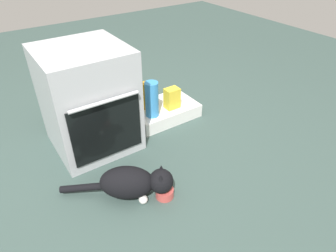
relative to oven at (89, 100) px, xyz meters
name	(u,v)px	position (x,y,z in m)	size (l,w,h in m)	color
ground	(124,176)	(0.01, -0.47, -0.38)	(8.00, 8.00, 0.00)	#384C47
oven	(89,100)	(0.00, 0.00, 0.00)	(0.59, 0.63, 0.77)	#B7BABF
pantry_cabinet	(163,111)	(0.65, 0.02, -0.33)	(0.58, 0.38, 0.12)	white
food_bowl	(165,192)	(0.14, -0.78, -0.35)	(0.12, 0.12, 0.08)	#C64C47
cat	(133,182)	(-0.02, -0.66, -0.27)	(0.61, 0.46, 0.22)	black
juice_carton	(145,96)	(0.50, 0.06, -0.15)	(0.09, 0.06, 0.24)	orange
snack_bag	(172,98)	(0.70, -0.05, -0.18)	(0.12, 0.09, 0.18)	yellow
soda_can	(147,96)	(0.57, 0.14, -0.21)	(0.07, 0.07, 0.12)	green
water_bottle	(152,99)	(0.49, -0.07, -0.12)	(0.11, 0.11, 0.30)	#388CD1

